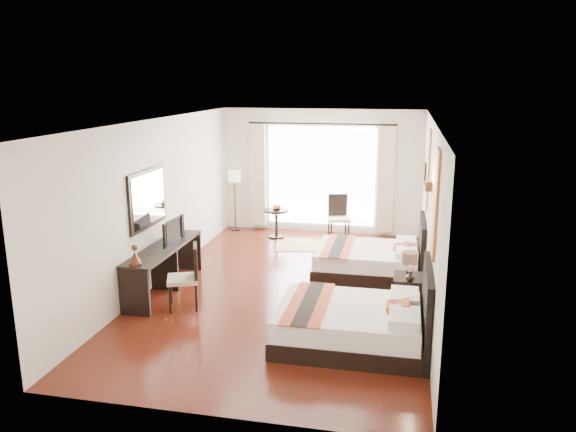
% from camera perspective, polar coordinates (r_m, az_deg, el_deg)
% --- Properties ---
extents(floor, '(4.50, 7.50, 0.01)m').
position_cam_1_polar(floor, '(9.52, -0.08, -7.43)').
color(floor, '#3D1B0B').
rests_on(floor, ground).
extents(ceiling, '(4.50, 7.50, 0.02)m').
position_cam_1_polar(ceiling, '(8.90, -0.08, 9.59)').
color(ceiling, white).
rests_on(ceiling, wall_headboard).
extents(wall_headboard, '(0.01, 7.50, 2.80)m').
position_cam_1_polar(wall_headboard, '(8.93, 14.16, 0.15)').
color(wall_headboard, silver).
rests_on(wall_headboard, floor).
extents(wall_desk, '(0.01, 7.50, 2.80)m').
position_cam_1_polar(wall_desk, '(9.81, -13.03, 1.41)').
color(wall_desk, silver).
rests_on(wall_desk, floor).
extents(wall_window, '(4.50, 0.01, 2.80)m').
position_cam_1_polar(wall_window, '(12.73, 3.41, 4.52)').
color(wall_window, silver).
rests_on(wall_window, floor).
extents(wall_entry, '(4.50, 0.01, 2.80)m').
position_cam_1_polar(wall_entry, '(5.65, -8.00, -7.50)').
color(wall_entry, silver).
rests_on(wall_entry, floor).
extents(window_glass, '(2.40, 0.02, 2.20)m').
position_cam_1_polar(window_glass, '(12.73, 3.39, 4.07)').
color(window_glass, white).
rests_on(window_glass, wall_window).
extents(sheer_curtain, '(2.30, 0.02, 2.10)m').
position_cam_1_polar(sheer_curtain, '(12.67, 3.35, 4.02)').
color(sheer_curtain, white).
rests_on(sheer_curtain, wall_window).
extents(drape_left, '(0.35, 0.14, 2.35)m').
position_cam_1_polar(drape_left, '(12.93, -3.06, 4.13)').
color(drape_left, '#B4A68B').
rests_on(drape_left, floor).
extents(drape_right, '(0.35, 0.14, 2.35)m').
position_cam_1_polar(drape_right, '(12.51, 9.91, 3.62)').
color(drape_right, '#B4A68B').
rests_on(drape_right, floor).
extents(art_panel_near, '(0.03, 0.50, 1.35)m').
position_cam_1_polar(art_panel_near, '(7.09, 14.78, 1.19)').
color(art_panel_near, '#8F3C14').
rests_on(art_panel_near, wall_headboard).
extents(art_panel_far, '(0.03, 0.50, 1.35)m').
position_cam_1_polar(art_panel_far, '(9.82, 14.05, 4.64)').
color(art_panel_far, '#8F3C14').
rests_on(art_panel_far, wall_headboard).
extents(wall_sconce, '(0.10, 0.14, 0.14)m').
position_cam_1_polar(wall_sconce, '(8.42, 14.08, 2.96)').
color(wall_sconce, '#442718').
rests_on(wall_sconce, wall_headboard).
extents(mirror_frame, '(0.04, 1.25, 0.95)m').
position_cam_1_polar(mirror_frame, '(9.36, -14.10, 1.71)').
color(mirror_frame, black).
rests_on(mirror_frame, wall_desk).
extents(mirror_glass, '(0.01, 1.12, 0.82)m').
position_cam_1_polar(mirror_glass, '(9.35, -13.96, 1.71)').
color(mirror_glass, white).
rests_on(mirror_glass, mirror_frame).
extents(bed_near, '(1.99, 1.55, 1.12)m').
position_cam_1_polar(bed_near, '(7.62, 6.95, -10.74)').
color(bed_near, black).
rests_on(bed_near, floor).
extents(bed_far, '(1.91, 1.49, 1.07)m').
position_cam_1_polar(bed_far, '(10.21, 8.55, -4.41)').
color(bed_far, black).
rests_on(bed_far, floor).
extents(nightstand, '(0.43, 0.53, 0.51)m').
position_cam_1_polar(nightstand, '(8.86, 12.03, -7.58)').
color(nightstand, black).
rests_on(nightstand, floor).
extents(table_lamp, '(0.24, 0.24, 0.39)m').
position_cam_1_polar(table_lamp, '(8.74, 12.29, -4.37)').
color(table_lamp, black).
rests_on(table_lamp, nightstand).
extents(vase, '(0.17, 0.17, 0.14)m').
position_cam_1_polar(vase, '(8.57, 12.26, -6.12)').
color(vase, black).
rests_on(vase, nightstand).
extents(console_desk, '(0.50, 2.20, 0.76)m').
position_cam_1_polar(console_desk, '(9.57, -12.45, -5.21)').
color(console_desk, black).
rests_on(console_desk, floor).
extents(television, '(0.14, 0.73, 0.42)m').
position_cam_1_polar(television, '(9.61, -11.93, -1.46)').
color(television, black).
rests_on(television, console_desk).
extents(bronze_figurine, '(0.22, 0.22, 0.28)m').
position_cam_1_polar(bronze_figurine, '(8.58, -15.28, -3.99)').
color(bronze_figurine, '#442718').
rests_on(bronze_figurine, console_desk).
extents(desk_chair, '(0.60, 0.60, 0.99)m').
position_cam_1_polar(desk_chair, '(8.82, -10.45, -7.28)').
color(desk_chair, '#B7AA8D').
rests_on(desk_chair, floor).
extents(floor_lamp, '(0.28, 0.28, 1.41)m').
position_cam_1_polar(floor_lamp, '(12.91, -5.46, 3.64)').
color(floor_lamp, black).
rests_on(floor_lamp, floor).
extents(side_table, '(0.55, 0.55, 0.64)m').
position_cam_1_polar(side_table, '(12.44, -1.19, -0.77)').
color(side_table, black).
rests_on(side_table, floor).
extents(fruit_bowl, '(0.26, 0.26, 0.05)m').
position_cam_1_polar(fruit_bowl, '(12.33, -1.14, 0.73)').
color(fruit_bowl, '#432E18').
rests_on(fruit_bowl, side_table).
extents(window_chair, '(0.56, 0.56, 0.97)m').
position_cam_1_polar(window_chair, '(12.41, 5.15, -0.96)').
color(window_chair, '#B7AA8D').
rests_on(window_chair, floor).
extents(jute_rug, '(1.41, 1.10, 0.01)m').
position_cam_1_polar(jute_rug, '(11.89, 1.84, -3.02)').
color(jute_rug, tan).
rests_on(jute_rug, floor).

